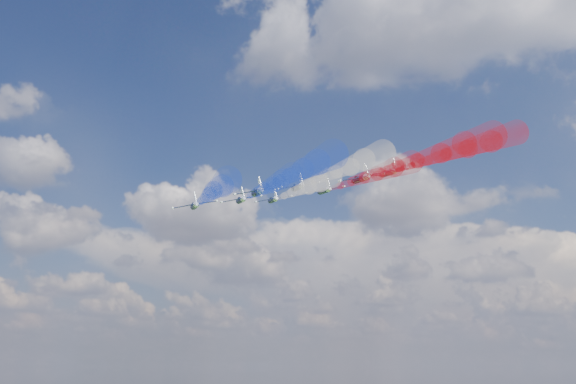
% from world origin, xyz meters
% --- Properties ---
extents(jet_lead, '(14.49, 15.14, 6.75)m').
position_xyz_m(jet_lead, '(9.12, -5.90, 142.01)').
color(jet_lead, black).
extents(trail_lead, '(29.53, 39.99, 11.70)m').
position_xyz_m(trail_lead, '(25.06, -28.52, 137.63)').
color(trail_lead, white).
extents(jet_inner_left, '(14.49, 15.14, 6.75)m').
position_xyz_m(jet_inner_left, '(8.18, -21.38, 138.59)').
color(jet_inner_left, black).
extents(trail_inner_left, '(29.53, 39.99, 11.70)m').
position_xyz_m(trail_inner_left, '(24.12, -44.00, 134.21)').
color(trail_inner_left, blue).
extents(jet_inner_right, '(14.49, 15.14, 6.75)m').
position_xyz_m(jet_inner_right, '(23.94, -10.73, 141.70)').
color(jet_inner_right, black).
extents(trail_inner_right, '(29.53, 39.99, 11.70)m').
position_xyz_m(trail_inner_right, '(39.88, -33.35, 137.32)').
color(trail_inner_right, red).
extents(jet_outer_left, '(14.49, 15.14, 6.75)m').
position_xyz_m(jet_outer_left, '(5.08, -35.96, 134.41)').
color(jet_outer_left, black).
extents(trail_outer_left, '(29.53, 39.99, 11.70)m').
position_xyz_m(trail_outer_left, '(21.02, -58.58, 130.03)').
color(trail_outer_left, blue).
extents(jet_center_third, '(14.49, 15.14, 6.75)m').
position_xyz_m(jet_center_third, '(22.84, -24.38, 139.33)').
color(jet_center_third, black).
extents(trail_center_third, '(29.53, 39.99, 11.70)m').
position_xyz_m(trail_center_third, '(38.78, -47.00, 134.95)').
color(trail_center_third, white).
extents(jet_outer_right, '(14.49, 15.14, 6.75)m').
position_xyz_m(jet_outer_right, '(39.92, -14.68, 143.13)').
color(jet_outer_right, black).
extents(trail_outer_right, '(29.53, 39.99, 11.70)m').
position_xyz_m(trail_outer_right, '(55.86, -37.31, 138.75)').
color(trail_outer_right, red).
extents(jet_rear_left, '(14.49, 15.14, 6.75)m').
position_xyz_m(jet_rear_left, '(20.83, -39.88, 134.81)').
color(jet_rear_left, black).
extents(trail_rear_left, '(29.53, 39.99, 11.70)m').
position_xyz_m(trail_rear_left, '(36.77, -62.51, 130.43)').
color(trail_rear_left, blue).
extents(jet_rear_right, '(14.49, 15.14, 6.75)m').
position_xyz_m(jet_rear_right, '(37.94, -29.56, 138.19)').
color(jet_rear_right, black).
extents(trail_rear_right, '(29.53, 39.99, 11.70)m').
position_xyz_m(trail_rear_right, '(53.87, -52.18, 133.81)').
color(trail_rear_right, red).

